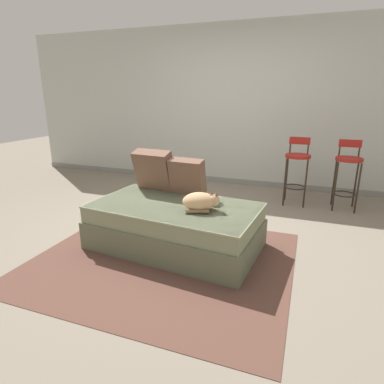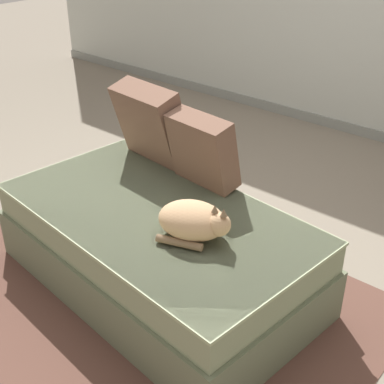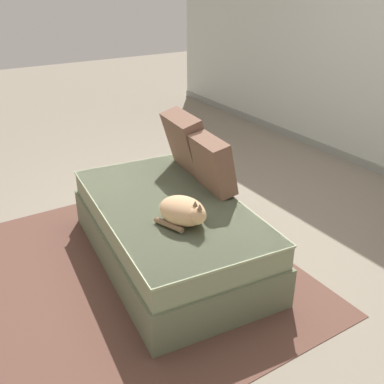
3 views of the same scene
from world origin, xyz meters
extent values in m
plane|color=slate|center=(0.00, 0.00, 0.00)|extent=(16.00, 16.00, 0.00)
cube|color=#B7BCB2|center=(0.00, 2.25, 1.30)|extent=(8.00, 0.10, 2.60)
cube|color=gray|center=(0.00, 2.20, 0.04)|extent=(8.00, 0.02, 0.09)
cube|color=brown|center=(0.00, -0.70, 0.00)|extent=(2.37, 2.04, 0.01)
cube|color=#636B50|center=(0.00, -0.40, 0.14)|extent=(1.76, 1.10, 0.28)
cube|color=gray|center=(0.00, -0.40, 0.37)|extent=(1.71, 1.05, 0.17)
cube|color=#98A47B|center=(0.00, -0.40, 0.45)|extent=(1.73, 1.07, 0.02)
cube|color=brown|center=(-0.42, 0.01, 0.69)|extent=(0.46, 0.32, 0.47)
cube|color=brown|center=(-0.01, -0.03, 0.66)|extent=(0.40, 0.25, 0.40)
ellipsoid|color=tan|center=(0.28, -0.45, 0.54)|extent=(0.38, 0.33, 0.17)
sphere|color=tan|center=(0.42, -0.43, 0.56)|extent=(0.11, 0.11, 0.11)
cone|color=brown|center=(0.39, -0.43, 0.63)|extent=(0.03, 0.03, 0.04)
cone|color=brown|center=(0.44, -0.43, 0.63)|extent=(0.03, 0.03, 0.04)
cylinder|color=brown|center=(0.30, -0.56, 0.48)|extent=(0.22, 0.11, 0.04)
cylinder|color=#2D2319|center=(0.94, 1.30, 0.34)|extent=(0.02, 0.02, 0.67)
cylinder|color=#2D2319|center=(1.21, 1.30, 0.34)|extent=(0.02, 0.02, 0.67)
cylinder|color=#2D2319|center=(0.94, 1.57, 0.34)|extent=(0.02, 0.02, 0.67)
cylinder|color=#2D2319|center=(1.21, 1.57, 0.34)|extent=(0.02, 0.02, 0.67)
torus|color=#2D2319|center=(1.08, 1.43, 0.25)|extent=(0.29, 0.29, 0.02)
cylinder|color=maroon|center=(1.08, 1.43, 0.69)|extent=(0.34, 0.34, 0.04)
cylinder|color=#2D2319|center=(0.96, 1.56, 0.78)|extent=(0.02, 0.02, 0.21)
cylinder|color=#2D2319|center=(1.20, 1.56, 0.78)|extent=(0.02, 0.02, 0.21)
cube|color=maroon|center=(1.08, 1.56, 0.89)|extent=(0.28, 0.03, 0.10)
cylinder|color=#2D2319|center=(1.58, 1.30, 0.34)|extent=(0.02, 0.02, 0.67)
cylinder|color=#2D2319|center=(1.85, 1.30, 0.34)|extent=(0.02, 0.02, 0.67)
cylinder|color=#2D2319|center=(1.58, 1.57, 0.34)|extent=(0.02, 0.02, 0.67)
cylinder|color=#2D2319|center=(1.85, 1.57, 0.34)|extent=(0.02, 0.02, 0.67)
torus|color=#2D2319|center=(1.72, 1.43, 0.21)|extent=(0.29, 0.29, 0.02)
cylinder|color=maroon|center=(1.72, 1.43, 0.69)|extent=(0.34, 0.34, 0.04)
cylinder|color=#2D2319|center=(1.60, 1.56, 0.78)|extent=(0.02, 0.02, 0.21)
cylinder|color=#2D2319|center=(1.84, 1.56, 0.78)|extent=(0.02, 0.02, 0.21)
cube|color=maroon|center=(1.72, 1.56, 0.88)|extent=(0.28, 0.03, 0.10)
camera|label=1|loc=(1.20, -3.17, 1.52)|focal=30.00mm
camera|label=2|loc=(1.62, -2.03, 1.85)|focal=50.00mm
camera|label=3|loc=(2.40, -1.71, 1.89)|focal=42.00mm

